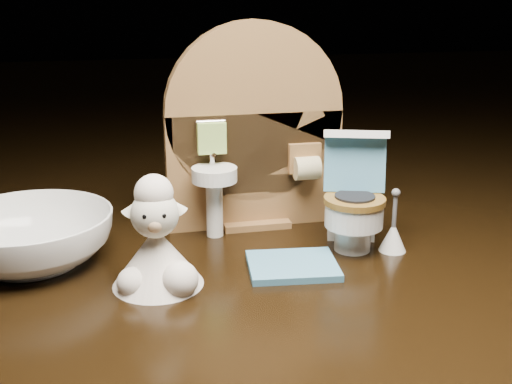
# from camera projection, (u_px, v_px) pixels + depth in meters

# --- Properties ---
(backdrop_panel) EXTENTS (0.13, 0.05, 0.15)m
(backdrop_panel) POSITION_uv_depth(u_px,v_px,m) (253.00, 139.00, 0.47)
(backdrop_panel) COLOR brown
(backdrop_panel) RESTS_ON ground
(toy_toilet) EXTENTS (0.05, 0.06, 0.08)m
(toy_toilet) POSITION_uv_depth(u_px,v_px,m) (353.00, 205.00, 0.44)
(toy_toilet) COLOR white
(toy_toilet) RESTS_ON ground
(bath_mat) EXTENTS (0.06, 0.05, 0.00)m
(bath_mat) POSITION_uv_depth(u_px,v_px,m) (293.00, 266.00, 0.41)
(bath_mat) COLOR teal
(bath_mat) RESTS_ON ground
(toilet_brush) EXTENTS (0.02, 0.02, 0.04)m
(toilet_brush) POSITION_uv_depth(u_px,v_px,m) (393.00, 235.00, 0.44)
(toilet_brush) COLOR white
(toilet_brush) RESTS_ON ground
(plush_lamb) EXTENTS (0.06, 0.06, 0.07)m
(plush_lamb) POSITION_uv_depth(u_px,v_px,m) (157.00, 248.00, 0.38)
(plush_lamb) COLOR silver
(plush_lamb) RESTS_ON ground
(ceramic_bowl) EXTENTS (0.14, 0.14, 0.03)m
(ceramic_bowl) POSITION_uv_depth(u_px,v_px,m) (30.00, 239.00, 0.41)
(ceramic_bowl) COLOR white
(ceramic_bowl) RESTS_ON ground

